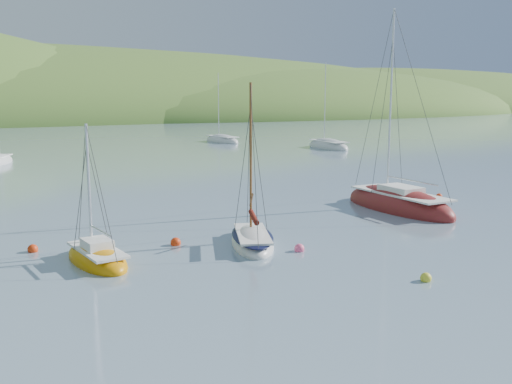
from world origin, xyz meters
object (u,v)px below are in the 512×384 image
sailboat_yellow (97,259)px  distant_sloop_b (222,141)px  sloop_red (398,206)px  distant_sloop_d (328,147)px  daysailer_white (252,241)px

sailboat_yellow → distant_sloop_b: bearing=53.3°
sailboat_yellow → distant_sloop_b: size_ratio=0.57×
sloop_red → sailboat_yellow: bearing=-171.8°
distant_sloop_b → distant_sloop_d: bearing=-68.9°
daysailer_white → distant_sloop_b: size_ratio=0.73×
sloop_red → distant_sloop_d: size_ratio=1.08×
sloop_red → distant_sloop_d: bearing=61.1°
sloop_red → sailboat_yellow: 19.08m
daysailer_white → sloop_red: size_ratio=0.62×
sloop_red → distant_sloop_b: 52.22m
daysailer_white → distant_sloop_d: bearing=72.5°
sailboat_yellow → distant_sloop_d: distant_sloop_d is taller
daysailer_white → distant_sloop_b: bearing=88.4°
distant_sloop_d → distant_sloop_b: bearing=122.2°
sailboat_yellow → distant_sloop_b: (31.75, 52.82, 0.02)m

